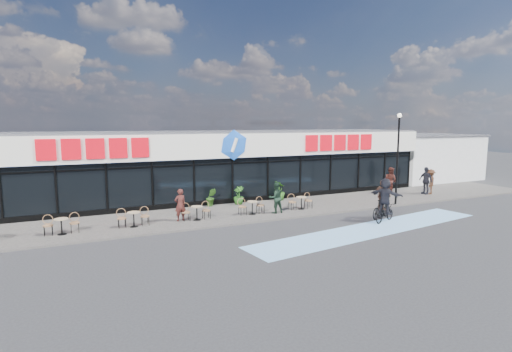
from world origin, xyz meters
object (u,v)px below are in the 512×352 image
(lamp_post, at_px, (398,151))
(potted_plant_left, at_px, (239,195))
(potted_plant_right, at_px, (279,191))
(pedestrian_c, at_px, (430,182))
(cyclist_b, at_px, (382,203))
(potted_plant_mid, at_px, (211,197))
(patron_right, at_px, (276,198))
(patron_left, at_px, (180,205))
(pedestrian_b, at_px, (390,181))
(cyclist_a, at_px, (385,202))
(pedestrian_a, at_px, (426,181))

(lamp_post, xyz_separation_m, potted_plant_left, (-8.94, 4.16, -2.76))
(potted_plant_right, height_order, pedestrian_c, pedestrian_c)
(pedestrian_c, relative_size, cyclist_b, 0.85)
(potted_plant_mid, relative_size, patron_right, 0.64)
(cyclist_b, bearing_deg, patron_left, 159.84)
(cyclist_b, bearing_deg, potted_plant_mid, 138.71)
(pedestrian_b, distance_m, pedestrian_c, 2.84)
(pedestrian_c, xyz_separation_m, cyclist_b, (-8.08, -3.92, -0.16))
(pedestrian_c, relative_size, cyclist_a, 0.77)
(pedestrian_b, distance_m, cyclist_a, 8.35)
(patron_right, distance_m, cyclist_b, 5.78)
(potted_plant_right, height_order, cyclist_b, cyclist_b)
(lamp_post, height_order, pedestrian_c, lamp_post)
(pedestrian_a, distance_m, cyclist_a, 9.47)
(lamp_post, bearing_deg, cyclist_a, -141.10)
(potted_plant_left, bearing_deg, cyclist_a, -52.86)
(pedestrian_a, bearing_deg, lamp_post, -67.71)
(potted_plant_mid, relative_size, patron_left, 0.66)
(patron_right, bearing_deg, patron_left, -3.48)
(lamp_post, distance_m, cyclist_a, 5.19)
(potted_plant_left, distance_m, patron_left, 5.16)
(potted_plant_right, xyz_separation_m, patron_right, (-1.98, -3.24, 0.24))
(patron_right, bearing_deg, potted_plant_left, -71.50)
(patron_left, height_order, pedestrian_c, pedestrian_c)
(lamp_post, bearing_deg, patron_left, 173.66)
(pedestrian_a, height_order, cyclist_a, cyclist_a)
(cyclist_a, height_order, cyclist_b, cyclist_a)
(potted_plant_mid, height_order, pedestrian_a, pedestrian_a)
(patron_left, bearing_deg, patron_right, 165.08)
(pedestrian_a, relative_size, cyclist_a, 0.84)
(potted_plant_mid, relative_size, cyclist_a, 0.48)
(potted_plant_left, distance_m, pedestrian_c, 14.05)
(pedestrian_c, bearing_deg, cyclist_b, -14.71)
(patron_left, height_order, cyclist_b, cyclist_b)
(lamp_post, distance_m, cyclist_b, 4.68)
(pedestrian_b, xyz_separation_m, pedestrian_c, (2.54, -1.28, -0.07))
(patron_left, distance_m, pedestrian_c, 18.23)
(lamp_post, height_order, patron_right, lamp_post)
(potted_plant_right, distance_m, patron_right, 3.81)
(patron_right, distance_m, pedestrian_c, 12.89)
(pedestrian_a, height_order, pedestrian_c, pedestrian_a)
(cyclist_a, bearing_deg, patron_left, 155.78)
(pedestrian_a, bearing_deg, potted_plant_mid, -98.87)
(lamp_post, xyz_separation_m, potted_plant_mid, (-10.69, 4.34, -2.77))
(potted_plant_right, distance_m, pedestrian_b, 8.46)
(pedestrian_c, bearing_deg, pedestrian_b, -67.40)
(potted_plant_left, relative_size, pedestrian_c, 0.63)
(pedestrian_a, bearing_deg, patron_right, -85.71)
(pedestrian_b, bearing_deg, cyclist_b, 126.42)
(patron_left, height_order, pedestrian_a, pedestrian_a)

